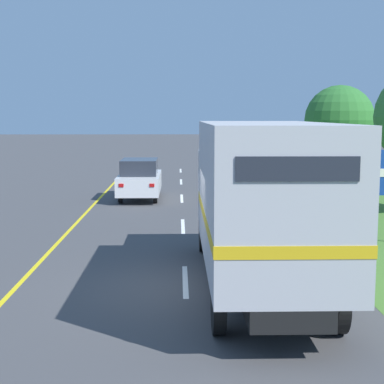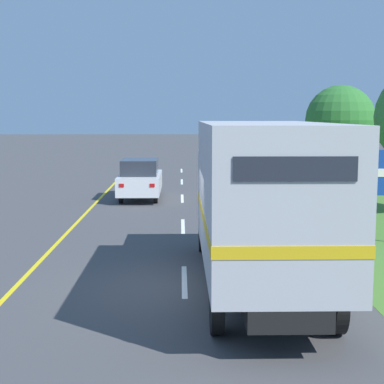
{
  "view_description": "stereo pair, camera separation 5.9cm",
  "coord_description": "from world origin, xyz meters",
  "px_view_note": "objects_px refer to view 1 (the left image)",
  "views": [
    {
      "loc": [
        -0.15,
        -12.43,
        3.74
      ],
      "look_at": [
        0.3,
        6.81,
        1.2
      ],
      "focal_mm": 55.0,
      "sensor_mm": 36.0,
      "label": 1
    },
    {
      "loc": [
        -0.09,
        -12.43,
        3.74
      ],
      "look_at": [
        0.3,
        6.81,
        1.2
      ],
      "focal_mm": 55.0,
      "sensor_mm": 36.0,
      "label": 2
    }
  ],
  "objects_px": {
    "horse_trailer_truck": "(260,198)",
    "roadside_tree_mid": "(339,120)",
    "highway_sign": "(375,176)",
    "lead_car_white": "(140,179)"
  },
  "relations": [
    {
      "from": "horse_trailer_truck",
      "to": "highway_sign",
      "type": "distance_m",
      "value": 6.14
    },
    {
      "from": "lead_car_white",
      "to": "highway_sign",
      "type": "bearing_deg",
      "value": -51.14
    },
    {
      "from": "lead_car_white",
      "to": "horse_trailer_truck",
      "type": "bearing_deg",
      "value": -76.13
    },
    {
      "from": "horse_trailer_truck",
      "to": "highway_sign",
      "type": "height_order",
      "value": "horse_trailer_truck"
    },
    {
      "from": "horse_trailer_truck",
      "to": "roadside_tree_mid",
      "type": "xyz_separation_m",
      "value": [
        6.85,
        19.05,
        1.45
      ]
    },
    {
      "from": "horse_trailer_truck",
      "to": "roadside_tree_mid",
      "type": "height_order",
      "value": "roadside_tree_mid"
    },
    {
      "from": "roadside_tree_mid",
      "to": "highway_sign",
      "type": "bearing_deg",
      "value": -101.22
    },
    {
      "from": "highway_sign",
      "to": "lead_car_white",
      "type": "bearing_deg",
      "value": 128.86
    },
    {
      "from": "lead_car_white",
      "to": "roadside_tree_mid",
      "type": "height_order",
      "value": "roadside_tree_mid"
    },
    {
      "from": "horse_trailer_truck",
      "to": "roadside_tree_mid",
      "type": "bearing_deg",
      "value": 70.22
    }
  ]
}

